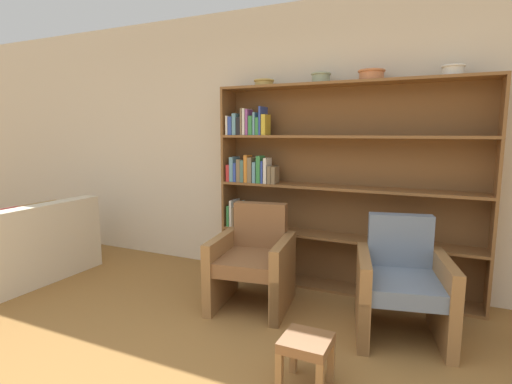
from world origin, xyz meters
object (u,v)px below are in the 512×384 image
armchair_leather (253,261)px  footstool (306,349)px  bookshelf (321,189)px  bowl_brass (371,74)px  couch (14,254)px  bowl_copper (321,77)px  bowl_cream (264,82)px  armchair_cushioned (402,284)px  bowl_terracotta (453,70)px

armchair_leather → footstool: bearing=121.7°
bookshelf → bowl_brass: 1.13m
footstool → couch: bearing=173.4°
bowl_brass → bowl_copper: bearing=180.0°
bowl_cream → bowl_brass: size_ratio=0.86×
bowl_copper → armchair_cushioned: size_ratio=0.21×
couch → armchair_leather: bearing=-77.4°
bowl_copper → bowl_cream: bearing=180.0°
bookshelf → armchair_leather: (-0.39, -0.69, -0.57)m
bookshelf → armchair_leather: bookshelf is taller
bowl_brass → armchair_leather: bowl_brass is taller
armchair_cushioned → bowl_terracotta: bearing=-123.0°
bowl_brass → armchair_cushioned: bearing=-59.3°
couch → armchair_leather: armchair_leather is taller
bowl_cream → bowl_terracotta: bowl_terracotta is taller
bowl_copper → armchair_cushioned: bowl_copper is taller
couch → armchair_leather: 2.46m
footstool → armchair_leather: bearing=130.3°
bowl_cream → couch: size_ratio=0.13×
footstool → armchair_cushioned: bearing=64.9°
bookshelf → footstool: size_ratio=7.82×
armchair_cushioned → couch: bearing=-4.0°
bowl_copper → armchair_leather: bowl_copper is taller
couch → footstool: couch is taller
bowl_brass → armchair_leather: 1.93m
armchair_leather → footstool: (0.79, -0.93, -0.14)m
armchair_leather → armchair_cushioned: (1.22, -0.00, 0.00)m
bowl_brass → footstool: size_ratio=0.74×
bowl_cream → bowl_terracotta: bearing=-0.0°
bowl_copper → couch: 3.48m
bowl_copper → couch: bearing=-156.2°
couch → armchair_cushioned: size_ratio=1.80×
bowl_cream → couch: (-2.20, -1.22, -1.69)m
bowl_terracotta → armchair_cushioned: 1.76m
armchair_cushioned → footstool: size_ratio=2.74×
armchair_cushioned → footstool: armchair_cushioned is taller
bowl_brass → couch: 3.85m
couch → armchair_cushioned: armchair_cushioned is taller
bowl_copper → footstool: size_ratio=0.58×
bowl_terracotta → bookshelf: bearing=178.8°
bowl_cream → bowl_copper: size_ratio=1.10×
couch → bowl_copper: bearing=-66.7°
couch → footstool: 3.21m
bowl_copper → couch: (-2.77, -1.22, -1.71)m
bookshelf → bowl_brass: (0.43, -0.02, 1.05)m
armchair_leather → bowl_copper: bearing=-128.0°
bowl_copper → armchair_leather: 1.78m
bowl_brass → bookshelf: bearing=176.9°
armchair_cushioned → bowl_cream: bearing=-37.8°
bookshelf → armchair_cushioned: 1.22m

